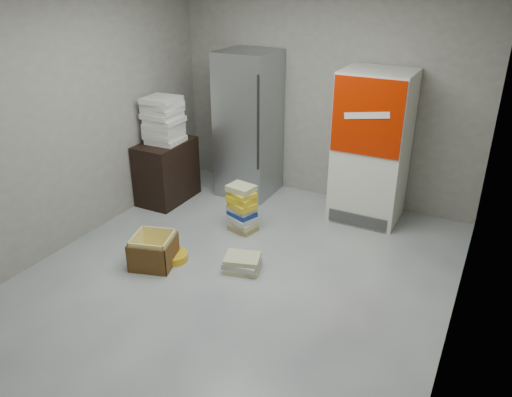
{
  "coord_description": "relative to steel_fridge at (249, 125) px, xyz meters",
  "views": [
    {
      "loc": [
        2.11,
        -3.46,
        2.82
      ],
      "look_at": [
        -0.05,
        0.7,
        0.65
      ],
      "focal_mm": 35.0,
      "sensor_mm": 36.0,
      "label": 1
    }
  ],
  "objects": [
    {
      "name": "supply_box_stack",
      "position": [
        -0.82,
        -0.73,
        0.14
      ],
      "size": [
        0.44,
        0.44,
        0.58
      ],
      "color": "silver",
      "rests_on": "wood_shelf"
    },
    {
      "name": "phonebook_stack_side",
      "position": [
        0.88,
        -1.79,
        -0.87
      ],
      "size": [
        0.42,
        0.37,
        0.16
      ],
      "rotation": [
        0.0,
        0.0,
        0.31
      ],
      "color": "#BEB786",
      "rests_on": "ground"
    },
    {
      "name": "coke_cooler",
      "position": [
        1.65,
        -0.01,
        -0.05
      ],
      "size": [
        0.8,
        0.73,
        1.8
      ],
      "color": "silver",
      "rests_on": "ground"
    },
    {
      "name": "room_shell",
      "position": [
        0.9,
        -2.13,
        0.85
      ],
      "size": [
        4.04,
        5.04,
        2.82
      ],
      "color": "gray",
      "rests_on": "ground"
    },
    {
      "name": "steel_fridge",
      "position": [
        0.0,
        0.0,
        0.0
      ],
      "size": [
        0.7,
        0.72,
        1.9
      ],
      "color": "#9FA1A6",
      "rests_on": "ground"
    },
    {
      "name": "phonebook_stack_main",
      "position": [
        0.46,
        -1.04,
        -0.67
      ],
      "size": [
        0.38,
        0.35,
        0.57
      ],
      "rotation": [
        0.0,
        0.0,
        -0.3
      ],
      "color": "#8E834F",
      "rests_on": "ground"
    },
    {
      "name": "bucket_lid",
      "position": [
        0.14,
        -1.96,
        -0.91
      ],
      "size": [
        0.33,
        0.33,
        0.08
      ],
      "primitive_type": "cylinder",
      "rotation": [
        0.0,
        0.0,
        0.09
      ],
      "color": "gold",
      "rests_on": "ground"
    },
    {
      "name": "cardboard_box",
      "position": [
        0.01,
        -2.12,
        -0.81
      ],
      "size": [
        0.52,
        0.52,
        0.34
      ],
      "rotation": [
        0.0,
        0.0,
        0.29
      ],
      "color": "yellow",
      "rests_on": "ground"
    },
    {
      "name": "wood_shelf",
      "position": [
        -0.83,
        -0.73,
        -0.55
      ],
      "size": [
        0.5,
        0.8,
        0.8
      ],
      "primitive_type": "cube",
      "color": "black",
      "rests_on": "ground"
    },
    {
      "name": "ground",
      "position": [
        0.9,
        -2.13,
        -0.95
      ],
      "size": [
        5.0,
        5.0,
        0.0
      ],
      "primitive_type": "plane",
      "color": "#B1B0AC",
      "rests_on": "ground"
    }
  ]
}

